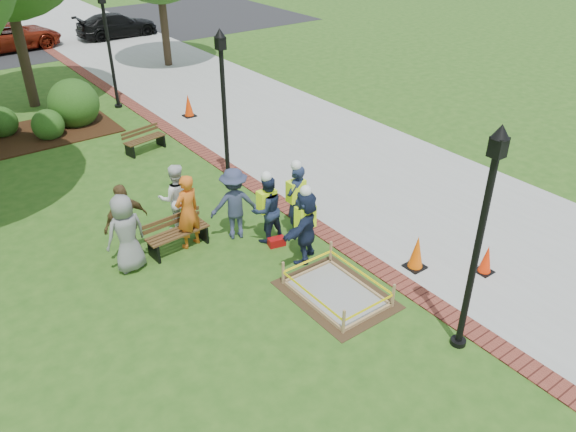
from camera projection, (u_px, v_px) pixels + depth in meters
ground at (303, 288)px, 11.70m from camera, size 100.00×100.00×0.00m
sidewalk at (244, 108)px, 21.18m from camera, size 6.00×60.00×0.02m
brick_edging at (166, 127)px, 19.51m from camera, size 0.50×60.00×0.03m
mulch_bed at (7, 141)px, 18.44m from camera, size 7.00×3.00×0.05m
wet_concrete_pad at (336, 286)px, 11.38m from camera, size 1.70×2.30×0.55m
bench_near at (178, 240)px, 12.83m from camera, size 1.48×0.57×0.79m
bench_far at (145, 144)px, 17.65m from camera, size 1.40×0.70×0.72m
cone_front at (486, 260)px, 11.99m from camera, size 0.35×0.35×0.69m
cone_back at (417, 253)px, 12.11m from camera, size 0.41×0.41×0.81m
cone_far at (189, 106)px, 20.23m from camera, size 0.42×0.42×0.83m
toolbox at (277, 242)px, 13.04m from camera, size 0.43×0.30×0.20m
lamp_near at (481, 228)px, 9.01m from camera, size 0.28×0.28×4.26m
lamp_mid at (224, 99)px, 14.54m from camera, size 0.28×0.28×4.26m
lamp_far at (108, 40)px, 20.08m from camera, size 0.28×0.28×4.26m
shrub_c at (51, 138)px, 18.72m from camera, size 1.04×1.04×1.04m
shrub_d at (78, 124)px, 19.82m from camera, size 1.73×1.73×1.73m
shrub_e at (5, 135)px, 18.92m from camera, size 1.05×1.05×1.05m
casual_person_a at (126, 233)px, 11.87m from camera, size 0.61×0.42×1.78m
casual_person_b at (188, 212)px, 12.64m from camera, size 0.65×0.49×1.80m
casual_person_c at (176, 198)px, 13.28m from camera, size 0.63×0.50×1.72m
casual_person_d at (126, 222)px, 12.22m from camera, size 0.64×0.48×1.82m
casual_person_e at (235, 204)px, 13.00m from camera, size 0.66×0.54×1.76m
hivis_worker_a at (305, 223)px, 12.18m from camera, size 0.64×0.58×1.84m
hivis_worker_b at (296, 197)px, 13.14m from camera, size 0.65×0.54×1.89m
hivis_worker_c at (267, 207)px, 12.85m from camera, size 0.53×0.34×1.79m
parked_car_c at (13, 50)px, 28.81m from camera, size 2.31×4.69×1.48m
parked_car_d at (119, 37)px, 31.34m from camera, size 1.86×4.26×1.39m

